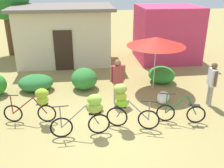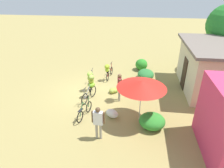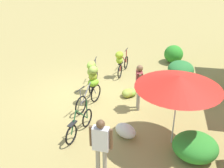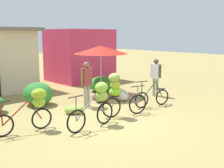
# 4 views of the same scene
# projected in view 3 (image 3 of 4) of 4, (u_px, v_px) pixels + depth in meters

# --- Properties ---
(ground_plane) EXTENTS (60.00, 60.00, 0.00)m
(ground_plane) POSITION_uv_depth(u_px,v_px,m) (89.00, 96.00, 10.64)
(ground_plane) COLOR #9A894D
(hedge_bush_front_left) EXTENTS (0.98, 0.93, 0.88)m
(hedge_bush_front_left) POSITION_uv_depth(u_px,v_px,m) (174.00, 54.00, 13.55)
(hedge_bush_front_left) COLOR #2C8926
(hedge_bush_front_left) RESTS_ON ground
(hedge_bush_front_right) EXTENTS (1.42, 1.15, 0.65)m
(hedge_bush_front_right) POSITION_uv_depth(u_px,v_px,m) (181.00, 69.00, 12.18)
(hedge_bush_front_right) COLOR #2B7333
(hedge_bush_front_right) RESTS_ON ground
(hedge_bush_mid) EXTENTS (1.08, 1.21, 0.87)m
(hedge_bush_mid) POSITION_uv_depth(u_px,v_px,m) (181.00, 87.00, 10.40)
(hedge_bush_mid) COLOR #2E7830
(hedge_bush_mid) RESTS_ON ground
(hedge_bush_by_door) EXTENTS (1.15, 1.23, 0.71)m
(hedge_bush_by_door) POSITION_uv_depth(u_px,v_px,m) (195.00, 147.00, 7.39)
(hedge_bush_by_door) COLOR #2E8B2D
(hedge_bush_by_door) RESTS_ON ground
(market_umbrella) EXTENTS (2.34, 2.34, 2.18)m
(market_umbrella) POSITION_uv_depth(u_px,v_px,m) (179.00, 82.00, 7.22)
(market_umbrella) COLOR beige
(market_umbrella) RESTS_ON ground
(bicycle_leftmost) EXTENTS (1.69, 0.44, 1.19)m
(bicycle_leftmost) POSITION_uv_depth(u_px,v_px,m) (121.00, 60.00, 12.02)
(bicycle_leftmost) COLOR black
(bicycle_leftmost) RESTS_ON ground
(bicycle_near_pile) EXTENTS (1.76, 0.42, 1.29)m
(bicycle_near_pile) POSITION_uv_depth(u_px,v_px,m) (92.00, 72.00, 10.74)
(bicycle_near_pile) COLOR black
(bicycle_near_pile) RESTS_ON ground
(bicycle_center_loaded) EXTENTS (1.58, 0.64, 1.45)m
(bicycle_center_loaded) POSITION_uv_depth(u_px,v_px,m) (92.00, 83.00, 9.72)
(bicycle_center_loaded) COLOR black
(bicycle_center_loaded) RESTS_ON ground
(bicycle_by_shop) EXTENTS (1.53, 0.42, 1.00)m
(bicycle_by_shop) POSITION_uv_depth(u_px,v_px,m) (80.00, 125.00, 8.32)
(bicycle_by_shop) COLOR black
(bicycle_by_shop) RESTS_ON ground
(banana_pile_on_ground) EXTENTS (0.74, 0.75, 0.30)m
(banana_pile_on_ground) POSITION_uv_depth(u_px,v_px,m) (129.00, 93.00, 10.58)
(banana_pile_on_ground) COLOR #7CA13E
(banana_pile_on_ground) RESTS_ON ground
(produce_sack) EXTENTS (0.72, 0.83, 0.44)m
(produce_sack) POSITION_uv_depth(u_px,v_px,m) (126.00, 131.00, 8.26)
(produce_sack) COLOR silver
(produce_sack) RESTS_ON ground
(person_vendor) EXTENTS (0.23, 0.58, 1.62)m
(person_vendor) POSITION_uv_depth(u_px,v_px,m) (101.00, 142.00, 6.56)
(person_vendor) COLOR gray
(person_vendor) RESTS_ON ground
(person_bystander) EXTENTS (0.57, 0.27, 1.69)m
(person_bystander) POSITION_uv_depth(u_px,v_px,m) (139.00, 83.00, 9.34)
(person_bystander) COLOR gray
(person_bystander) RESTS_ON ground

